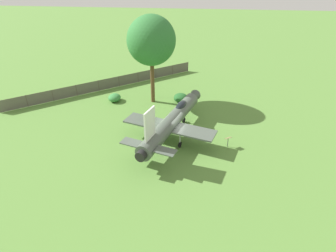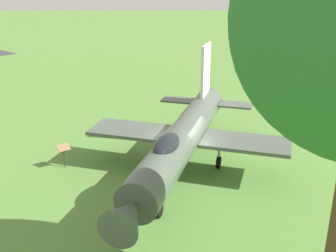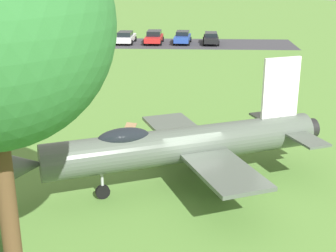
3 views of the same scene
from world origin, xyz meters
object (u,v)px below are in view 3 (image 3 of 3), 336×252
object	(u,v)px
parked_car_black	(211,38)
parked_car_yellow	(98,37)
info_plaque	(131,129)
display_jet	(177,145)
parked_car_white	(126,37)
parked_car_green	(70,37)
parked_car_blue	(183,37)
parked_car_red	(154,37)

from	to	relation	value
parked_car_black	parked_car_yellow	world-z (taller)	parked_car_yellow
info_plaque	parked_car_yellow	bearing A→B (deg)	-116.25
display_jet	parked_car_white	world-z (taller)	display_jet
display_jet	parked_car_green	distance (m)	41.77
display_jet	parked_car_green	xyz separation A→B (m)	(-14.05, -39.32, -1.22)
parked_car_blue	display_jet	bearing A→B (deg)	4.78
parked_car_yellow	parked_car_green	size ratio (longest dim) A/B	0.99
parked_car_yellow	parked_car_green	xyz separation A→B (m)	(2.70, -2.23, -0.01)
parked_car_blue	parked_car_red	distance (m)	3.47
display_jet	parked_car_white	size ratio (longest dim) A/B	2.93
parked_car_green	parked_car_blue	bearing A→B (deg)	93.57
parked_car_black	parked_car_red	distance (m)	6.92
parked_car_white	parked_car_green	world-z (taller)	parked_car_white
parked_car_green	parked_car_yellow	bearing A→B (deg)	93.79
info_plaque	parked_car_white	world-z (taller)	parked_car_white
parked_car_red	parked_car_green	bearing A→B (deg)	-88.47
parked_car_black	parked_car_blue	distance (m)	3.45
parked_car_blue	parked_car_green	xyz separation A→B (m)	(10.60, -8.84, -0.03)
parked_car_black	parked_car_green	world-z (taller)	parked_car_green
info_plaque	parked_car_black	world-z (taller)	parked_car_black
parked_car_black	parked_car_green	distance (m)	17.25
parked_car_white	parked_car_yellow	xyz separation A→B (m)	(2.48, -2.32, -0.01)
display_jet	parked_car_red	size ratio (longest dim) A/B	2.94
parked_car_blue	parked_car_red	bearing A→B (deg)	-86.47
display_jet	info_plaque	world-z (taller)	display_jet
info_plaque	parked_car_red	distance (m)	34.15
display_jet	parked_car_red	xyz separation A→B (m)	(-22.00, -32.72, -1.19)
parked_car_red	parked_car_green	size ratio (longest dim) A/B	1.02
parked_car_black	parked_car_red	xyz separation A→B (m)	(5.31, -4.43, 0.07)
parked_car_blue	parked_car_green	world-z (taller)	parked_car_blue
info_plaque	parked_car_yellow	xyz separation A→B (m)	(-15.52, -31.47, -0.10)
display_jet	parked_car_blue	size ratio (longest dim) A/B	3.29
info_plaque	parked_car_blue	world-z (taller)	parked_car_blue
display_jet	parked_car_blue	world-z (taller)	display_jet
display_jet	parked_car_black	size ratio (longest dim) A/B	3.01
info_plaque	parked_car_blue	xyz separation A→B (m)	(-23.42, -24.86, -0.08)
parked_car_black	parked_car_blue	size ratio (longest dim) A/B	1.09
parked_car_red	parked_car_yellow	bearing A→B (deg)	-88.52
info_plaque	parked_car_red	size ratio (longest dim) A/B	0.25
parked_car_black	parked_car_red	size ratio (longest dim) A/B	0.98
info_plaque	parked_car_green	xyz separation A→B (m)	(-12.82, -33.71, -0.11)
parked_car_black	parked_car_green	size ratio (longest dim) A/B	1.00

